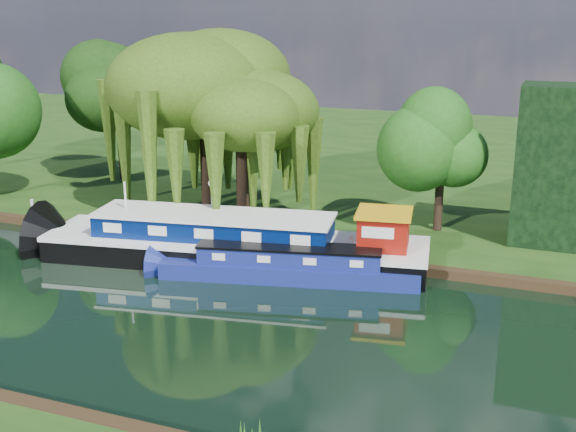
% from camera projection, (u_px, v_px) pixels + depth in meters
% --- Properties ---
extents(ground, '(120.00, 120.00, 0.00)m').
position_uv_depth(ground, '(91.00, 300.00, 30.72)').
color(ground, black).
extents(far_bank, '(120.00, 52.00, 0.45)m').
position_uv_depth(far_bank, '(333.00, 153.00, 61.14)').
color(far_bank, '#16370F').
rests_on(far_bank, ground).
extents(dutch_barge, '(19.08, 7.09, 3.94)m').
position_uv_depth(dutch_barge, '(237.00, 243.00, 35.07)').
color(dutch_barge, black).
rests_on(dutch_barge, ground).
extents(narrowboat, '(12.00, 4.49, 1.73)m').
position_uv_depth(narrowboat, '(289.00, 267.00, 32.97)').
color(narrowboat, navy).
rests_on(narrowboat, ground).
extents(willow_left, '(8.30, 8.30, 9.95)m').
position_uv_depth(willow_left, '(204.00, 87.00, 41.28)').
color(willow_left, black).
rests_on(willow_left, far_bank).
extents(willow_right, '(6.19, 6.19, 7.54)m').
position_uv_depth(willow_right, '(242.00, 125.00, 38.76)').
color(willow_right, black).
rests_on(willow_right, far_bank).
extents(tree_far_mid, '(5.31, 5.31, 8.69)m').
position_uv_depth(tree_far_mid, '(119.00, 93.00, 49.15)').
color(tree_far_mid, black).
rests_on(tree_far_mid, far_bank).
extents(tree_far_right, '(4.01, 4.01, 6.56)m').
position_uv_depth(tree_far_right, '(442.00, 147.00, 37.81)').
color(tree_far_right, black).
rests_on(tree_far_right, far_bank).
extents(lamppost, '(0.36, 0.36, 2.56)m').
position_uv_depth(lamppost, '(212.00, 191.00, 39.29)').
color(lamppost, silver).
rests_on(lamppost, far_bank).
extents(mooring_posts, '(19.16, 0.16, 1.00)m').
position_uv_depth(mooring_posts, '(178.00, 225.00, 38.16)').
color(mooring_posts, silver).
rests_on(mooring_posts, far_bank).
extents(reeds_near, '(33.70, 1.50, 1.10)m').
position_uv_depth(reeds_near, '(129.00, 408.00, 21.40)').
color(reeds_near, '#214C14').
rests_on(reeds_near, ground).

